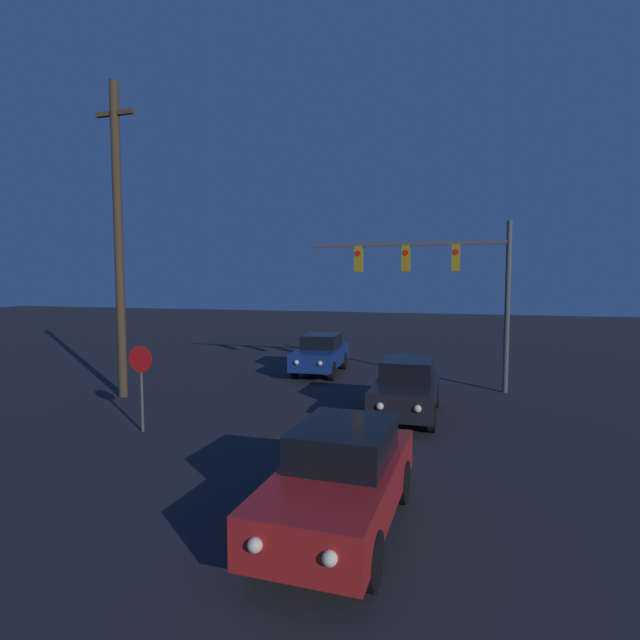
{
  "coord_description": "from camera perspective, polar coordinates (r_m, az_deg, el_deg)",
  "views": [
    {
      "loc": [
        3.71,
        1.7,
        3.76
      ],
      "look_at": [
        0.0,
        14.04,
        2.74
      ],
      "focal_mm": 28.0,
      "sensor_mm": 36.0,
      "label": 1
    }
  ],
  "objects": [
    {
      "name": "car_near",
      "position": [
        7.85,
        2.45,
        -17.54
      ],
      "size": [
        1.72,
        4.16,
        1.58
      ],
      "rotation": [
        0.0,
        0.0,
        3.12
      ],
      "color": "#B21E1E",
      "rests_on": "ground_plane"
    },
    {
      "name": "utility_pole",
      "position": [
        17.22,
        -22.04,
        8.66
      ],
      "size": [
        1.35,
        0.28,
        9.94
      ],
      "color": "#4C3823",
      "rests_on": "ground_plane"
    },
    {
      "name": "stop_sign",
      "position": [
        13.14,
        -19.78,
        -5.68
      ],
      "size": [
        0.66,
        0.07,
        2.16
      ],
      "color": "#4C4C51",
      "rests_on": "ground_plane"
    },
    {
      "name": "traffic_signal_mast",
      "position": [
        17.69,
        13.84,
        5.19
      ],
      "size": [
        6.84,
        0.3,
        5.72
      ],
      "color": "#4C4C51",
      "rests_on": "ground_plane"
    },
    {
      "name": "car_far",
      "position": [
        20.23,
        0.08,
        -3.85
      ],
      "size": [
        1.88,
        4.21,
        1.58
      ],
      "rotation": [
        0.0,
        0.0,
        3.21
      ],
      "color": "navy",
      "rests_on": "ground_plane"
    },
    {
      "name": "car_mid",
      "position": [
        14.1,
        9.88,
        -7.61
      ],
      "size": [
        1.76,
        4.17,
        1.58
      ],
      "rotation": [
        0.0,
        0.0,
        3.17
      ],
      "color": "black",
      "rests_on": "ground_plane"
    }
  ]
}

